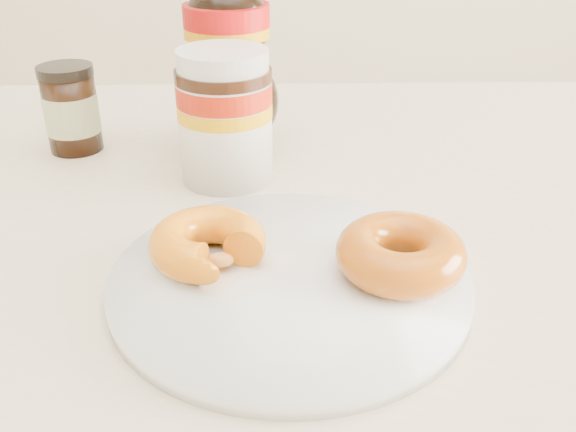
{
  "coord_description": "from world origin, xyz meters",
  "views": [
    {
      "loc": [
        0.02,
        -0.39,
        1.03
      ],
      "look_at": [
        0.03,
        0.07,
        0.79
      ],
      "focal_mm": 40.0,
      "sensor_mm": 36.0,
      "label": 1
    }
  ],
  "objects_px": {
    "donut_whole": "(401,253)",
    "donut_bitten": "(208,243)",
    "dining_table": "(255,310)",
    "nutella_jar": "(225,112)",
    "dark_jar": "(71,110)",
    "syrup_bottle": "(228,52)",
    "plate": "(289,280)"
  },
  "relations": [
    {
      "from": "nutella_jar",
      "to": "syrup_bottle",
      "type": "height_order",
      "value": "syrup_bottle"
    },
    {
      "from": "donut_bitten",
      "to": "donut_whole",
      "type": "relative_size",
      "value": 0.93
    },
    {
      "from": "donut_bitten",
      "to": "nutella_jar",
      "type": "xyz_separation_m",
      "value": [
        0.0,
        0.18,
        0.04
      ]
    },
    {
      "from": "donut_bitten",
      "to": "nutella_jar",
      "type": "distance_m",
      "value": 0.19
    },
    {
      "from": "plate",
      "to": "donut_bitten",
      "type": "height_order",
      "value": "donut_bitten"
    },
    {
      "from": "dining_table",
      "to": "donut_whole",
      "type": "distance_m",
      "value": 0.18
    },
    {
      "from": "dining_table",
      "to": "syrup_bottle",
      "type": "height_order",
      "value": "syrup_bottle"
    },
    {
      "from": "plate",
      "to": "nutella_jar",
      "type": "height_order",
      "value": "nutella_jar"
    },
    {
      "from": "dining_table",
      "to": "plate",
      "type": "distance_m",
      "value": 0.13
    },
    {
      "from": "plate",
      "to": "dark_jar",
      "type": "xyz_separation_m",
      "value": [
        -0.24,
        0.28,
        0.04
      ]
    },
    {
      "from": "dining_table",
      "to": "donut_whole",
      "type": "height_order",
      "value": "donut_whole"
    },
    {
      "from": "donut_whole",
      "to": "donut_bitten",
      "type": "bearing_deg",
      "value": 172.01
    },
    {
      "from": "plate",
      "to": "dark_jar",
      "type": "bearing_deg",
      "value": 129.77
    },
    {
      "from": "plate",
      "to": "donut_whole",
      "type": "height_order",
      "value": "donut_whole"
    },
    {
      "from": "plate",
      "to": "donut_whole",
      "type": "bearing_deg",
      "value": -1.04
    },
    {
      "from": "plate",
      "to": "nutella_jar",
      "type": "distance_m",
      "value": 0.22
    },
    {
      "from": "donut_whole",
      "to": "dark_jar",
      "type": "xyz_separation_m",
      "value": [
        -0.32,
        0.28,
        0.02
      ]
    },
    {
      "from": "donut_bitten",
      "to": "syrup_bottle",
      "type": "height_order",
      "value": "syrup_bottle"
    },
    {
      "from": "syrup_bottle",
      "to": "dark_jar",
      "type": "xyz_separation_m",
      "value": [
        -0.18,
        -0.01,
        -0.06
      ]
    },
    {
      "from": "plate",
      "to": "donut_whole",
      "type": "relative_size",
      "value": 2.81
    },
    {
      "from": "syrup_bottle",
      "to": "dark_jar",
      "type": "height_order",
      "value": "syrup_bottle"
    },
    {
      "from": "dining_table",
      "to": "plate",
      "type": "height_order",
      "value": "plate"
    },
    {
      "from": "donut_whole",
      "to": "dark_jar",
      "type": "relative_size",
      "value": 1.0
    },
    {
      "from": "donut_bitten",
      "to": "dark_jar",
      "type": "relative_size",
      "value": 0.94
    },
    {
      "from": "syrup_bottle",
      "to": "donut_whole",
      "type": "bearing_deg",
      "value": -64.36
    },
    {
      "from": "dark_jar",
      "to": "nutella_jar",
      "type": "bearing_deg",
      "value": -24.9
    },
    {
      "from": "dining_table",
      "to": "dark_jar",
      "type": "bearing_deg",
      "value": 135.98
    },
    {
      "from": "dining_table",
      "to": "nutella_jar",
      "type": "distance_m",
      "value": 0.2
    },
    {
      "from": "plate",
      "to": "nutella_jar",
      "type": "relative_size",
      "value": 2.04
    },
    {
      "from": "plate",
      "to": "donut_bitten",
      "type": "relative_size",
      "value": 3.01
    },
    {
      "from": "plate",
      "to": "syrup_bottle",
      "type": "relative_size",
      "value": 1.27
    },
    {
      "from": "dining_table",
      "to": "dark_jar",
      "type": "height_order",
      "value": "dark_jar"
    }
  ]
}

